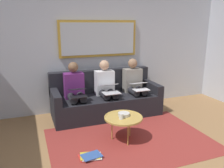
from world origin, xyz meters
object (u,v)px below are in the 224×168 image
at_px(magazine_stack, 90,156).
at_px(laptop_white, 140,86).
at_px(person_left, 134,84).
at_px(couch, 105,99).
at_px(laptop_black, 78,92).
at_px(coffee_table, 123,118).
at_px(cup, 121,116).
at_px(framed_mirror, 99,39).
at_px(laptop_silver, 110,88).
at_px(person_middle, 106,87).
at_px(bowl, 124,114).
at_px(person_right, 75,90).

bearing_deg(magazine_stack, laptop_white, -138.74).
bearing_deg(person_left, laptop_white, 90.00).
height_order(couch, laptop_black, couch).
distance_m(coffee_table, person_left, 1.39).
bearing_deg(cup, framed_mirror, -95.75).
bearing_deg(laptop_silver, coffee_table, 83.53).
bearing_deg(magazine_stack, couch, -115.95).
xyz_separation_m(couch, person_middle, (0.00, 0.07, 0.30)).
bearing_deg(laptop_silver, bowl, 84.98).
distance_m(couch, coffee_table, 1.22).
bearing_deg(cup, laptop_white, -130.07).
relative_size(framed_mirror, laptop_black, 5.26).
xyz_separation_m(framed_mirror, cup, (0.17, 1.67, -1.10)).
bearing_deg(laptop_black, coffee_table, 120.84).
distance_m(framed_mirror, laptop_silver, 1.15).
bearing_deg(person_middle, laptop_white, 158.78).
distance_m(framed_mirror, person_right, 1.23).
height_order(bowl, laptop_white, laptop_white).
distance_m(bowl, laptop_white, 1.13).
bearing_deg(person_right, person_left, 180.00).
height_order(framed_mirror, laptop_black, framed_mirror).
distance_m(coffee_table, cup, 0.10).
bearing_deg(laptop_white, couch, -26.37).
xyz_separation_m(framed_mirror, person_right, (0.64, 0.46, -0.94)).
bearing_deg(person_right, couch, -173.87).
distance_m(bowl, person_left, 1.33).
relative_size(framed_mirror, magazine_stack, 5.14).
distance_m(person_middle, magazine_stack, 1.74).
bearing_deg(laptop_black, person_left, -168.90).
height_order(framed_mirror, laptop_white, framed_mirror).
bearing_deg(couch, coffee_table, 85.12).
height_order(coffee_table, cup, cup).
relative_size(person_middle, person_right, 1.00).
xyz_separation_m(cup, magazine_stack, (0.58, 0.26, -0.43)).
bearing_deg(bowl, framed_mirror, -92.81).
distance_m(laptop_white, person_middle, 0.69).
bearing_deg(magazine_stack, person_left, -133.42).
distance_m(cup, bowl, 0.14).
bearing_deg(coffee_table, magazine_stack, 26.17).
bearing_deg(magazine_stack, coffee_table, -153.83).
height_order(person_right, magazine_stack, person_right).
height_order(person_middle, laptop_silver, person_middle).
height_order(framed_mirror, magazine_stack, framed_mirror).
bearing_deg(couch, laptop_white, 153.63).
bearing_deg(person_middle, person_left, 180.00).
xyz_separation_m(couch, framed_mirror, (0.00, -0.39, 1.24)).
relative_size(laptop_white, laptop_black, 1.02).
distance_m(person_left, laptop_silver, 0.68).
relative_size(bowl, person_middle, 0.17).
xyz_separation_m(person_left, laptop_black, (1.28, 0.25, 0.02)).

